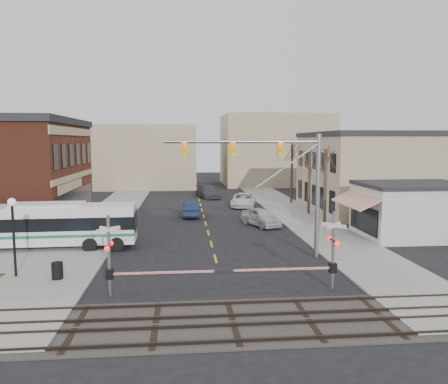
# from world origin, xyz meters

# --- Properties ---
(ground) EXTENTS (160.00, 160.00, 0.00)m
(ground) POSITION_xyz_m (0.00, 0.00, 0.00)
(ground) COLOR black
(ground) RESTS_ON ground
(sidewalk_west) EXTENTS (5.00, 60.00, 0.12)m
(sidewalk_west) POSITION_xyz_m (-9.50, 20.00, 0.06)
(sidewalk_west) COLOR gray
(sidewalk_west) RESTS_ON ground
(sidewalk_east) EXTENTS (5.00, 60.00, 0.12)m
(sidewalk_east) POSITION_xyz_m (9.50, 20.00, 0.06)
(sidewalk_east) COLOR gray
(sidewalk_east) RESTS_ON ground
(ballast_strip) EXTENTS (160.00, 5.00, 0.06)m
(ballast_strip) POSITION_xyz_m (0.00, -8.00, 0.03)
(ballast_strip) COLOR #332D28
(ballast_strip) RESTS_ON ground
(rail_tracks) EXTENTS (160.00, 3.91, 0.14)m
(rail_tracks) POSITION_xyz_m (0.00, -8.00, 0.12)
(rail_tracks) COLOR #2D231E
(rail_tracks) RESTS_ON ground
(tan_building) EXTENTS (20.30, 15.30, 8.50)m
(tan_building) POSITION_xyz_m (22.00, 20.00, 4.26)
(tan_building) COLOR tan
(tan_building) RESTS_ON ground
(awning_shop) EXTENTS (9.74, 6.20, 4.30)m
(awning_shop) POSITION_xyz_m (15.97, 7.00, 2.16)
(awning_shop) COLOR beige
(awning_shop) RESTS_ON ground
(tree_east_a) EXTENTS (0.28, 0.28, 6.75)m
(tree_east_a) POSITION_xyz_m (10.50, 12.00, 3.50)
(tree_east_a) COLOR #382B21
(tree_east_a) RESTS_ON sidewalk_east
(tree_east_b) EXTENTS (0.28, 0.28, 6.30)m
(tree_east_b) POSITION_xyz_m (10.80, 18.00, 3.27)
(tree_east_b) COLOR #382B21
(tree_east_b) RESTS_ON sidewalk_east
(tree_east_c) EXTENTS (0.28, 0.28, 7.20)m
(tree_east_c) POSITION_xyz_m (11.00, 26.00, 3.72)
(tree_east_c) COLOR #382B21
(tree_east_c) RESTS_ON sidewalk_east
(transit_bus) EXTENTS (12.02, 2.96, 3.08)m
(transit_bus) POSITION_xyz_m (-11.40, 5.63, 1.74)
(transit_bus) COLOR silver
(transit_bus) RESTS_ON ground
(traffic_signal_mast) EXTENTS (9.86, 0.30, 8.00)m
(traffic_signal_mast) POSITION_xyz_m (3.87, 1.78, 5.73)
(traffic_signal_mast) COLOR gray
(traffic_signal_mast) RESTS_ON ground
(rr_crossing_west) EXTENTS (5.60, 1.36, 4.00)m
(rr_crossing_west) POSITION_xyz_m (-5.20, -4.27, 1.97)
(rr_crossing_west) COLOR gray
(rr_crossing_west) RESTS_ON ground
(rr_crossing_east) EXTENTS (5.60, 1.36, 4.00)m
(rr_crossing_east) POSITION_xyz_m (5.13, -4.26, 1.97)
(rr_crossing_east) COLOR gray
(rr_crossing_east) RESTS_ON ground
(street_lamp) EXTENTS (0.44, 0.44, 4.36)m
(street_lamp) POSITION_xyz_m (-11.27, -0.99, 3.23)
(street_lamp) COLOR black
(street_lamp) RESTS_ON sidewalk_west
(trash_bin) EXTENTS (0.60, 0.60, 0.91)m
(trash_bin) POSITION_xyz_m (-8.84, -1.68, 0.58)
(trash_bin) COLOR black
(trash_bin) RESTS_ON sidewalk_west
(car_a) EXTENTS (3.48, 5.05, 1.60)m
(car_a) POSITION_xyz_m (4.87, 12.60, 0.80)
(car_a) COLOR #B5B6BA
(car_a) RESTS_ON ground
(car_b) EXTENTS (1.68, 4.66, 1.53)m
(car_b) POSITION_xyz_m (-1.26, 17.99, 0.76)
(car_b) COLOR #171F3A
(car_b) RESTS_ON ground
(car_c) EXTENTS (3.66, 6.02, 1.56)m
(car_c) POSITION_xyz_m (4.85, 23.98, 0.78)
(car_c) COLOR silver
(car_c) RESTS_ON ground
(car_d) EXTENTS (3.60, 5.96, 1.62)m
(car_d) POSITION_xyz_m (1.28, 32.43, 0.81)
(car_d) COLOR #414247
(car_d) RESTS_ON ground
(pedestrian_near) EXTENTS (0.63, 0.79, 1.89)m
(pedestrian_near) POSITION_xyz_m (-8.28, 4.67, 1.06)
(pedestrian_near) COLOR #554544
(pedestrian_near) RESTS_ON sidewalk_west
(pedestrian_far) EXTENTS (0.87, 0.78, 1.49)m
(pedestrian_far) POSITION_xyz_m (-11.50, 8.49, 0.86)
(pedestrian_far) COLOR #394964
(pedestrian_far) RESTS_ON sidewalk_west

